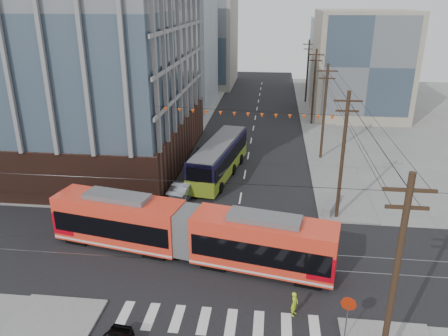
# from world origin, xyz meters

# --- Properties ---
(ground) EXTENTS (160.00, 160.00, 0.00)m
(ground) POSITION_xyz_m (0.00, 0.00, 0.00)
(ground) COLOR slate
(office_building) EXTENTS (30.00, 25.00, 28.60)m
(office_building) POSITION_xyz_m (-22.00, 23.00, 14.30)
(office_building) COLOR #381E16
(office_building) RESTS_ON ground
(bg_bldg_nw_near) EXTENTS (18.00, 16.00, 18.00)m
(bg_bldg_nw_near) POSITION_xyz_m (-17.00, 52.00, 9.00)
(bg_bldg_nw_near) COLOR #8C99A5
(bg_bldg_nw_near) RESTS_ON ground
(bg_bldg_ne_near) EXTENTS (14.00, 14.00, 16.00)m
(bg_bldg_ne_near) POSITION_xyz_m (16.00, 48.00, 8.00)
(bg_bldg_ne_near) COLOR gray
(bg_bldg_ne_near) RESTS_ON ground
(bg_bldg_nw_far) EXTENTS (16.00, 18.00, 20.00)m
(bg_bldg_nw_far) POSITION_xyz_m (-14.00, 72.00, 10.00)
(bg_bldg_nw_far) COLOR gray
(bg_bldg_nw_far) RESTS_ON ground
(bg_bldg_ne_far) EXTENTS (16.00, 16.00, 14.00)m
(bg_bldg_ne_far) POSITION_xyz_m (18.00, 68.00, 7.00)
(bg_bldg_ne_far) COLOR #8C99A5
(bg_bldg_ne_far) RESTS_ON ground
(utility_pole_near) EXTENTS (0.30, 0.30, 11.00)m
(utility_pole_near) POSITION_xyz_m (8.50, -6.00, 5.50)
(utility_pole_near) COLOR black
(utility_pole_near) RESTS_ON ground
(utility_pole_far) EXTENTS (0.30, 0.30, 11.00)m
(utility_pole_far) POSITION_xyz_m (8.50, 56.00, 5.50)
(utility_pole_far) COLOR black
(utility_pole_far) RESTS_ON ground
(streetcar) EXTENTS (21.08, 6.98, 4.03)m
(streetcar) POSITION_xyz_m (-3.01, 3.70, 2.01)
(streetcar) COLOR red
(streetcar) RESTS_ON ground
(city_bus) EXTENTS (4.96, 13.62, 3.78)m
(city_bus) POSITION_xyz_m (-2.71, 19.61, 1.89)
(city_bus) COLOR black
(city_bus) RESTS_ON ground
(parked_car_silver) EXTENTS (2.77, 5.16, 1.61)m
(parked_car_silver) POSITION_xyz_m (-5.27, 13.87, 0.81)
(parked_car_silver) COLOR #8B939F
(parked_car_silver) RESTS_ON ground
(parked_car_white) EXTENTS (2.82, 5.49, 1.52)m
(parked_car_white) POSITION_xyz_m (-5.12, 20.41, 0.76)
(parked_car_white) COLOR silver
(parked_car_white) RESTS_ON ground
(parked_car_grey) EXTENTS (2.36, 4.54, 1.22)m
(parked_car_grey) POSITION_xyz_m (-5.26, 25.35, 0.61)
(parked_car_grey) COLOR #58585B
(parked_car_grey) RESTS_ON ground
(pedestrian) EXTENTS (0.57, 0.67, 1.57)m
(pedestrian) POSITION_xyz_m (4.45, -1.87, 0.78)
(pedestrian) COLOR #B5DF21
(pedestrian) RESTS_ON ground
(stop_sign) EXTENTS (1.03, 1.03, 2.76)m
(stop_sign) POSITION_xyz_m (7.12, -3.78, 1.38)
(stop_sign) COLOR #AE2309
(stop_sign) RESTS_ON ground
(jersey_barrier) EXTENTS (2.25, 4.14, 0.81)m
(jersey_barrier) POSITION_xyz_m (8.30, 12.64, 0.41)
(jersey_barrier) COLOR slate
(jersey_barrier) RESTS_ON ground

